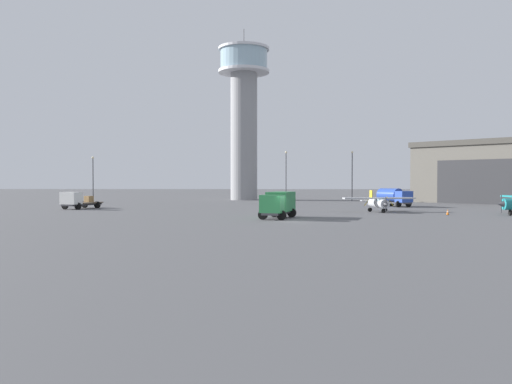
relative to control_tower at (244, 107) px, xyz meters
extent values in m
plane|color=#545456|center=(7.38, -56.73, -19.66)|extent=(400.00, 400.00, 0.00)
cylinder|color=gray|center=(0.00, 0.00, -6.21)|extent=(5.67, 5.67, 26.90)
cylinder|color=silver|center=(0.00, 0.00, 7.55)|extent=(10.79, 10.79, 0.60)
cylinder|color=#99B7C6|center=(0.00, 0.00, 9.95)|extent=(9.93, 9.93, 4.20)
cylinder|color=silver|center=(0.00, 0.00, 12.30)|extent=(10.79, 10.79, 0.50)
cylinder|color=#38383D|center=(0.00, 0.00, 14.55)|extent=(0.16, 0.16, 4.00)
cube|color=#6B665B|center=(48.87, -9.74, -14.49)|extent=(33.12, 33.05, 10.33)
cube|color=#4A4740|center=(48.87, -9.74, -8.83)|extent=(33.96, 33.90, 1.00)
cube|color=#38383A|center=(41.20, -18.43, -15.78)|extent=(9.92, 8.79, 7.75)
cone|color=#38383D|center=(32.26, -48.96, -18.32)|extent=(1.02, 0.98, 0.95)
cube|color=#38383D|center=(32.26, -48.96, -18.32)|extent=(0.07, 0.11, 2.08)
cylinder|color=black|center=(33.31, -48.92, -19.33)|extent=(0.20, 0.66, 0.66)
cylinder|color=#B7BABF|center=(19.51, -42.23, -18.53)|extent=(1.70, 5.84, 1.14)
cone|color=#38383D|center=(19.82, -45.31, -18.53)|extent=(0.88, 0.90, 0.80)
cube|color=#38383D|center=(19.82, -45.31, -18.53)|extent=(0.10, 0.06, 1.75)
cube|color=#B7BABF|center=(19.54, -42.50, -17.87)|extent=(9.31, 2.28, 0.18)
cylinder|color=gold|center=(18.07, -42.65, -18.25)|extent=(0.91, 0.16, 1.25)
cylinder|color=gold|center=(21.01, -42.36, -18.25)|extent=(0.91, 0.16, 1.25)
cube|color=#99B7C6|center=(19.62, -43.33, -18.22)|extent=(1.01, 1.10, 0.65)
cone|color=#B7BABF|center=(19.21, -39.15, -18.44)|extent=(0.98, 1.37, 0.86)
cube|color=gold|center=(19.21, -39.15, -17.71)|extent=(0.21, 1.02, 1.57)
cube|color=#B7BABF|center=(19.21, -39.15, -18.30)|extent=(2.83, 1.10, 0.09)
cylinder|color=black|center=(19.73, -44.43, -19.38)|extent=(0.57, 0.21, 0.55)
cylinder|color=black|center=(18.48, -42.15, -19.38)|extent=(0.57, 0.21, 0.55)
cylinder|color=black|center=(20.50, -41.95, -19.38)|extent=(0.57, 0.21, 0.55)
cube|color=#38383D|center=(6.37, -54.03, -19.04)|extent=(3.58, 6.66, 0.24)
cube|color=#287A42|center=(5.70, -56.24, -18.00)|extent=(2.66, 2.37, 1.83)
cube|color=#99B7C6|center=(5.45, -57.05, -17.64)|extent=(1.84, 0.63, 0.92)
cube|color=#287A42|center=(6.68, -53.03, -17.88)|extent=(3.40, 4.79, 2.08)
cylinder|color=black|center=(6.68, -56.48, -19.16)|extent=(1.04, 0.55, 1.00)
cylinder|color=black|center=(4.75, -55.89, -19.16)|extent=(1.04, 0.55, 1.00)
cylinder|color=black|center=(7.89, -52.48, -19.16)|extent=(1.04, 0.55, 1.00)
cylinder|color=black|center=(5.97, -51.90, -19.16)|extent=(1.04, 0.55, 1.00)
cube|color=#38383D|center=(24.96, -28.36, -19.04)|extent=(4.37, 6.06, 0.24)
cube|color=#2847A8|center=(25.97, -30.23, -18.05)|extent=(2.75, 2.52, 1.73)
cube|color=#99B7C6|center=(26.33, -30.91, -17.71)|extent=(1.71, 0.97, 0.86)
cylinder|color=#2847A8|center=(24.49, -27.49, -17.86)|extent=(3.74, 4.49, 2.12)
cylinder|color=black|center=(26.82, -29.70, -19.16)|extent=(1.01, 0.72, 1.00)
cylinder|color=black|center=(25.06, -30.66, -19.16)|extent=(1.01, 0.72, 1.00)
cylinder|color=black|center=(25.00, -26.32, -19.16)|extent=(1.01, 0.72, 1.00)
cylinder|color=black|center=(23.23, -27.27, -19.16)|extent=(1.01, 0.72, 1.00)
cube|color=#38383D|center=(-21.67, -35.56, -19.04)|extent=(3.95, 6.83, 0.24)
cube|color=white|center=(-22.41, -37.79, -18.06)|extent=(2.94, 2.52, 1.71)
cube|color=#99B7C6|center=(-22.68, -38.60, -17.72)|extent=(2.04, 0.74, 0.86)
cube|color=brown|center=(-21.33, -34.55, -18.84)|extent=(3.76, 4.97, 0.16)
cube|color=#997547|center=(-21.19, -34.13, -18.31)|extent=(1.34, 1.34, 0.90)
cylinder|color=black|center=(-21.32, -38.08, -19.16)|extent=(1.04, 0.58, 1.00)
cylinder|color=black|center=(-23.45, -37.37, -19.16)|extent=(1.04, 0.58, 1.00)
cylinder|color=black|center=(-19.98, -34.05, -19.16)|extent=(1.04, 0.58, 1.00)
cylinder|color=black|center=(-22.11, -33.34, -19.16)|extent=(1.04, 0.58, 1.00)
cylinder|color=#38383D|center=(21.98, -6.08, -14.88)|extent=(0.18, 0.18, 9.57)
sphere|color=#F9E5B2|center=(21.98, -6.08, -9.87)|extent=(0.44, 0.44, 0.44)
cylinder|color=#38383D|center=(8.72, -7.53, -14.93)|extent=(0.18, 0.18, 9.46)
sphere|color=#F9E5B2|center=(8.72, -7.53, -9.98)|extent=(0.44, 0.44, 0.44)
cylinder|color=#38383D|center=(-27.66, -13.73, -15.57)|extent=(0.18, 0.18, 8.18)
sphere|color=#F9E5B2|center=(-27.66, -13.73, -11.26)|extent=(0.44, 0.44, 0.44)
cube|color=black|center=(26.44, -48.05, -19.64)|extent=(0.36, 0.36, 0.04)
cone|color=orange|center=(26.44, -48.05, -19.31)|extent=(0.30, 0.30, 0.62)
cylinder|color=white|center=(26.44, -48.05, -19.28)|extent=(0.21, 0.21, 0.08)
camera|label=1|loc=(5.43, -108.67, -15.66)|focal=35.86mm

